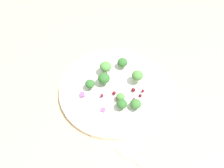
# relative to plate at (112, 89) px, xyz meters

# --- Properties ---
(ground_plane) EXTENTS (1.80, 1.80, 0.02)m
(ground_plane) POSITION_rel_plate_xyz_m (-0.01, -0.00, -0.02)
(ground_plane) COLOR tan
(plate) EXTENTS (0.26, 0.26, 0.02)m
(plate) POSITION_rel_plate_xyz_m (0.00, 0.00, 0.00)
(plate) COLOR white
(plate) RESTS_ON ground_plane
(dressing_pool) EXTENTS (0.15, 0.15, 0.00)m
(dressing_pool) POSITION_rel_plate_xyz_m (0.00, 0.00, 0.00)
(dressing_pool) COLOR white
(dressing_pool) RESTS_ON plate
(broccoli_floret_0) EXTENTS (0.03, 0.03, 0.03)m
(broccoli_floret_0) POSITION_rel_plate_xyz_m (-0.02, -0.08, 0.02)
(broccoli_floret_0) COLOR #8EB77A
(broccoli_floret_0) RESTS_ON plate
(broccoli_floret_1) EXTENTS (0.03, 0.03, 0.03)m
(broccoli_floret_1) POSITION_rel_plate_xyz_m (0.07, 0.01, 0.02)
(broccoli_floret_1) COLOR #ADD18E
(broccoli_floret_1) RESTS_ON plate
(broccoli_floret_2) EXTENTS (0.02, 0.02, 0.02)m
(broccoli_floret_2) POSITION_rel_plate_xyz_m (-0.04, -0.05, 0.02)
(broccoli_floret_2) COLOR #ADD18E
(broccoli_floret_2) RESTS_ON plate
(broccoli_floret_3) EXTENTS (0.03, 0.03, 0.03)m
(broccoli_floret_3) POSITION_rel_plate_xyz_m (0.05, -0.04, 0.03)
(broccoli_floret_3) COLOR #ADD18E
(broccoli_floret_3) RESTS_ON plate
(broccoli_floret_4) EXTENTS (0.02, 0.02, 0.02)m
(broccoli_floret_4) POSITION_rel_plate_xyz_m (-0.03, 0.04, 0.02)
(broccoli_floret_4) COLOR #ADD18E
(broccoli_floret_4) RESTS_ON plate
(broccoli_floret_5) EXTENTS (0.02, 0.02, 0.02)m
(broccoli_floret_5) POSITION_rel_plate_xyz_m (-0.02, -0.04, 0.02)
(broccoli_floret_5) COLOR #8EB77A
(broccoli_floret_5) RESTS_ON plate
(broccoli_floret_6) EXTENTS (0.03, 0.03, 0.03)m
(broccoli_floret_6) POSITION_rel_plate_xyz_m (0.03, 0.04, 0.03)
(broccoli_floret_6) COLOR #ADD18E
(broccoli_floret_6) RESTS_ON plate
(broccoli_floret_7) EXTENTS (0.03, 0.03, 0.03)m
(broccoli_floret_7) POSITION_rel_plate_xyz_m (-0.00, 0.02, 0.03)
(broccoli_floret_7) COLOR #8EB77A
(broccoli_floret_7) RESTS_ON plate
(cranberry_0) EXTENTS (0.01, 0.01, 0.01)m
(cranberry_0) POSITION_rel_plate_xyz_m (-0.02, -0.02, 0.01)
(cranberry_0) COLOR maroon
(cranberry_0) RESTS_ON plate
(cranberry_1) EXTENTS (0.01, 0.01, 0.01)m
(cranberry_1) POSITION_rel_plate_xyz_m (-0.01, -0.07, 0.01)
(cranberry_1) COLOR maroon
(cranberry_1) RESTS_ON plate
(cranberry_2) EXTENTS (0.01, 0.01, 0.01)m
(cranberry_2) POSITION_rel_plate_xyz_m (0.03, -0.07, 0.01)
(cranberry_2) COLOR maroon
(cranberry_2) RESTS_ON plate
(cranberry_3) EXTENTS (0.01, 0.01, 0.01)m
(cranberry_3) POSITION_rel_plate_xyz_m (0.01, -0.07, 0.01)
(cranberry_3) COLOR #4C0A14
(cranberry_3) RESTS_ON plate
(cranberry_4) EXTENTS (0.01, 0.01, 0.01)m
(cranberry_4) POSITION_rel_plate_xyz_m (-0.04, 0.00, 0.01)
(cranberry_4) COLOR maroon
(cranberry_4) RESTS_ON plate
(cranberry_5) EXTENTS (0.01, 0.01, 0.01)m
(cranberry_5) POSITION_rel_plate_xyz_m (-0.02, -0.03, 0.01)
(cranberry_5) COLOR maroon
(cranberry_5) RESTS_ON plate
(cranberry_6) EXTENTS (0.01, 0.01, 0.01)m
(cranberry_6) POSITION_rel_plate_xyz_m (0.02, -0.05, 0.01)
(cranberry_6) COLOR maroon
(cranberry_6) RESTS_ON plate
(onion_bit_0) EXTENTS (0.01, 0.01, 0.00)m
(onion_bit_0) POSITION_rel_plate_xyz_m (-0.07, -0.02, 0.01)
(onion_bit_0) COLOR #934C84
(onion_bit_0) RESTS_ON plate
(onion_bit_1) EXTENTS (0.02, 0.02, 0.00)m
(onion_bit_1) POSITION_rel_plate_xyz_m (-0.06, 0.05, 0.01)
(onion_bit_1) COLOR #934C84
(onion_bit_1) RESTS_ON plate
(onion_bit_2) EXTENTS (0.01, 0.01, 0.00)m
(onion_bit_2) POSITION_rel_plate_xyz_m (0.04, 0.04, 0.01)
(onion_bit_2) COLOR #934C84
(onion_bit_2) RESTS_ON plate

